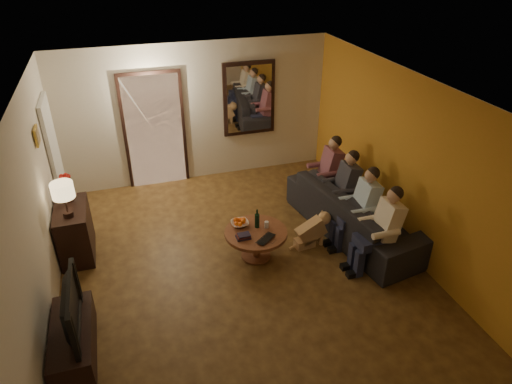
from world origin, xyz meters
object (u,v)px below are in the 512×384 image
object	(u,v)px
dresser	(75,231)
dog	(311,230)
person_a	(382,232)
person_d	(327,175)
laptop	(269,240)
person_b	(361,210)
bowl	(240,224)
table_lamp	(65,200)
person_c	(343,192)
coffee_table	(256,244)
tv	(64,309)
tv_stand	(73,341)
wine_bottle	(257,218)
sofa	(356,212)

from	to	relation	value
dresser	dog	xyz separation A→B (m)	(3.41, -0.85, -0.12)
person_a	person_d	bearing A→B (deg)	90.00
dresser	laptop	world-z (taller)	dresser
person_b	bowl	size ratio (longest dim) A/B	4.63
table_lamp	person_c	size ratio (longest dim) A/B	0.45
person_b	coffee_table	size ratio (longest dim) A/B	1.31
person_d	dog	world-z (taller)	person_d
tv	person_c	size ratio (longest dim) A/B	0.85
person_a	person_d	size ratio (longest dim) A/B	1.00
tv_stand	person_c	bearing A→B (deg)	20.55
person_d	bowl	size ratio (longest dim) A/B	4.63
dresser	table_lamp	bearing A→B (deg)	-90.00
coffee_table	dresser	bearing A→B (deg)	160.97
person_b	dog	size ratio (longest dim) A/B	2.14
wine_bottle	person_c	bearing A→B (deg)	12.45
sofa	person_d	bearing A→B (deg)	-3.13
sofa	dog	distance (m)	0.83
tv_stand	coffee_table	size ratio (longest dim) A/B	1.28
tv	bowl	distance (m)	2.69
coffee_table	bowl	distance (m)	0.38
table_lamp	sofa	distance (m)	4.31
bowl	wine_bottle	distance (m)	0.29
tv_stand	wine_bottle	size ratio (longest dim) A/B	3.78
dresser	table_lamp	size ratio (longest dim) A/B	1.65
person_a	tv_stand	bearing A→B (deg)	-175.22
person_d	bowl	world-z (taller)	person_d
person_c	tv_stand	bearing A→B (deg)	-159.45
person_a	dog	world-z (taller)	person_a
dresser	tv_stand	distance (m)	1.98
table_lamp	person_d	distance (m)	4.17
sofa	person_d	world-z (taller)	person_d
person_b	bowl	xyz separation A→B (m)	(-1.78, 0.38, -0.12)
tv_stand	laptop	xyz separation A→B (m)	(2.62, 0.82, 0.27)
person_a	laptop	xyz separation A→B (m)	(-1.50, 0.48, -0.14)
dog	dresser	bearing A→B (deg)	160.57
tv	laptop	size ratio (longest dim) A/B	3.10
tv_stand	dog	xyz separation A→B (m)	(3.41, 1.12, 0.08)
tv_stand	wine_bottle	world-z (taller)	wine_bottle
dog	bowl	distance (m)	1.11
person_b	person_c	bearing A→B (deg)	90.00
person_b	dog	bearing A→B (deg)	166.13
laptop	sofa	bearing A→B (deg)	-23.70
person_a	laptop	distance (m)	1.58
dresser	person_a	xyz separation A→B (m)	(4.12, -1.63, 0.20)
bowl	laptop	world-z (taller)	bowl
person_c	dog	size ratio (longest dim) A/B	2.14
coffee_table	tv_stand	bearing A→B (deg)	-156.37
person_a	person_c	size ratio (longest dim) A/B	1.00
tv	laptop	world-z (taller)	tv
coffee_table	laptop	size ratio (longest dim) A/B	2.79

